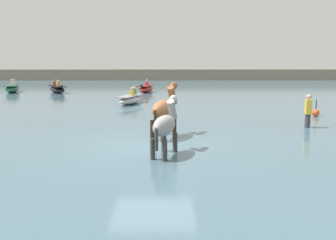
# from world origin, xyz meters

# --- Properties ---
(ground_plane) EXTENTS (120.00, 120.00, 0.00)m
(ground_plane) POSITION_xyz_m (0.00, 0.00, 0.00)
(ground_plane) COLOR #84755B
(water_surface) EXTENTS (90.00, 90.00, 0.36)m
(water_surface) POSITION_xyz_m (0.00, 10.00, 0.18)
(water_surface) COLOR #476675
(water_surface) RESTS_ON ground
(horse_lead_chestnut) EXTENTS (1.05, 1.94, 2.14)m
(horse_lead_chestnut) POSITION_xyz_m (0.34, 1.25, 1.27)
(horse_lead_chestnut) COLOR brown
(horse_lead_chestnut) RESTS_ON ground
(horse_trailing_grey) EXTENTS (0.84, 1.75, 1.91)m
(horse_trailing_grey) POSITION_xyz_m (0.36, -1.10, 1.13)
(horse_trailing_grey) COLOR gray
(horse_trailing_grey) RESTS_ON ground
(boat_mid_channel) EXTENTS (1.50, 2.84, 1.05)m
(boat_mid_channel) POSITION_xyz_m (-11.96, 19.21, 0.66)
(boat_mid_channel) COLOR #337556
(boat_mid_channel) RESTS_ON water_surface
(boat_distant_west) EXTENTS (1.63, 2.87, 0.97)m
(boat_distant_west) POSITION_xyz_m (-1.68, 10.97, 0.63)
(boat_distant_west) COLOR silver
(boat_distant_west) RESTS_ON water_surface
(boat_mid_outer) EXTENTS (2.23, 3.02, 1.02)m
(boat_mid_outer) POSITION_xyz_m (-8.22, 18.78, 0.64)
(boat_mid_outer) COLOR black
(boat_mid_outer) RESTS_ON water_surface
(boat_near_port) EXTENTS (1.48, 2.62, 1.02)m
(boat_near_port) POSITION_xyz_m (-1.19, 19.14, 0.64)
(boat_near_port) COLOR #BC382D
(boat_near_port) RESTS_ON water_surface
(person_onlooker_right) EXTENTS (0.24, 0.34, 1.63)m
(person_onlooker_right) POSITION_xyz_m (5.75, 3.03, 0.87)
(person_onlooker_right) COLOR #383842
(person_onlooker_right) RESTS_ON ground
(channel_buoy) EXTENTS (0.33, 0.33, 0.77)m
(channel_buoy) POSITION_xyz_m (7.20, 5.85, 0.54)
(channel_buoy) COLOR #E54C1E
(channel_buoy) RESTS_ON water_surface
(far_shoreline) EXTENTS (80.00, 2.40, 1.77)m
(far_shoreline) POSITION_xyz_m (0.00, 38.94, 0.88)
(far_shoreline) COLOR gray
(far_shoreline) RESTS_ON ground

